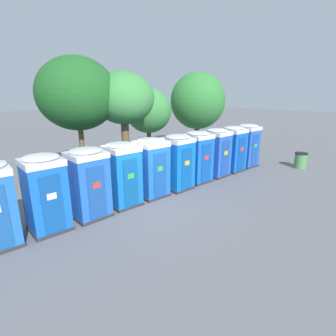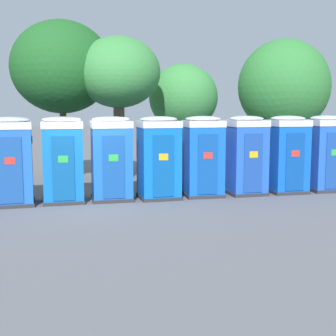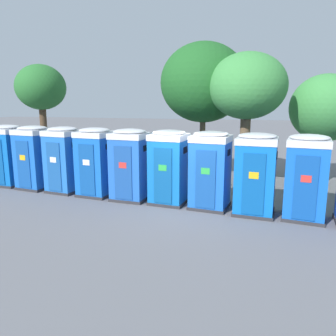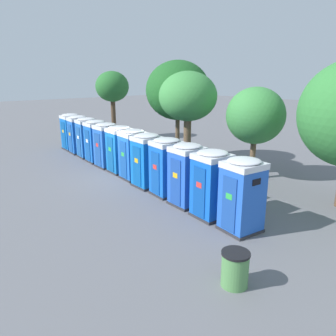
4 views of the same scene
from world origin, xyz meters
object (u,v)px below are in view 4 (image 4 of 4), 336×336
object	(u,v)px
portapotty_2	(87,137)
portapotty_11	(242,195)
portapotty_3	(96,141)
portapotty_5	(120,149)
portapotty_4	(107,145)
portapotty_9	(187,174)
portapotty_7	(147,160)
street_tree_1	(188,97)
street_tree_4	(178,91)
portapotty_0	(71,131)
portapotty_1	(78,134)
portapotty_6	(133,154)
portapotty_10	(211,184)
street_tree_0	(255,116)
portapotty_8	(166,166)
trash_can	(235,269)
street_tree_3	(112,87)

from	to	relation	value
portapotty_2	portapotty_11	world-z (taller)	same
portapotty_3	portapotty_5	distance (m)	2.90
portapotty_4	portapotty_9	xyz separation A→B (m)	(7.22, -0.54, 0.00)
portapotty_7	street_tree_1	bearing A→B (deg)	100.18
street_tree_1	street_tree_4	bearing A→B (deg)	151.98
portapotty_0	portapotty_1	size ratio (longest dim) A/B	1.00
street_tree_1	portapotty_11	bearing A→B (deg)	-29.13
portapotty_11	street_tree_4	distance (m)	9.87
portapotty_6	portapotty_10	size ratio (longest dim) A/B	1.00
portapotty_10	street_tree_0	distance (m)	5.71
portapotty_8	trash_can	world-z (taller)	portapotty_8
portapotty_8	trash_can	distance (m)	6.86
portapotty_6	street_tree_3	size ratio (longest dim) A/B	0.46
portapotty_5	portapotty_8	distance (m)	4.34
portapotty_1	portapotty_4	world-z (taller)	same
portapotty_7	portapotty_11	size ratio (longest dim) A/B	1.00
portapotty_11	trash_can	world-z (taller)	portapotty_11
portapotty_1	street_tree_4	distance (m)	7.69
portapotty_10	trash_can	world-z (taller)	portapotty_10
portapotty_8	street_tree_0	xyz separation A→B (m)	(1.07, 4.78, 1.92)
portapotty_7	portapotty_8	distance (m)	1.45
portapotty_1	portapotty_8	xyz separation A→B (m)	(10.11, -0.74, 0.00)
portapotty_2	portapotty_10	bearing A→B (deg)	-4.59
portapotty_2	street_tree_1	distance (m)	7.62
street_tree_1	trash_can	distance (m)	10.78
street_tree_4	portapotty_11	bearing A→B (deg)	-28.88
portapotty_10	trash_can	xyz separation A→B (m)	(3.25, -2.67, -0.82)
portapotty_8	street_tree_4	world-z (taller)	street_tree_4
portapotty_2	portapotty_3	distance (m)	1.45
portapotty_0	portapotty_7	size ratio (longest dim) A/B	1.00
portapotty_0	street_tree_1	size ratio (longest dim) A/B	0.48
portapotty_4	portapotty_6	xyz separation A→B (m)	(2.89, -0.15, 0.00)
portapotty_1	portapotty_3	distance (m)	2.90
portapotty_6	trash_can	distance (m)	9.60
portapotty_4	street_tree_4	bearing A→B (deg)	63.72
portapotty_6	street_tree_1	world-z (taller)	street_tree_1
portapotty_9	portapotty_3	bearing A→B (deg)	175.63
portapotty_7	portapotty_8	bearing A→B (deg)	-1.42
portapotty_10	street_tree_3	world-z (taller)	street_tree_3
portapotty_1	trash_can	xyz separation A→B (m)	(16.24, -3.68, -0.82)
portapotty_1	portapotty_10	size ratio (longest dim) A/B	1.00
portapotty_0	portapotty_5	world-z (taller)	same
portapotty_5	portapotty_1	bearing A→B (deg)	176.25
portapotty_4	portapotty_9	bearing A→B (deg)	-4.29
portapotty_11	street_tree_1	xyz separation A→B (m)	(-6.34, 3.53, 2.73)
portapotty_7	street_tree_4	xyz separation A→B (m)	(-2.46, 4.13, 2.98)
portapotty_2	trash_can	distance (m)	15.25
portapotty_5	portapotty_6	distance (m)	1.45
street_tree_0	street_tree_1	bearing A→B (deg)	-152.20
portapotty_3	portapotty_11	world-z (taller)	same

